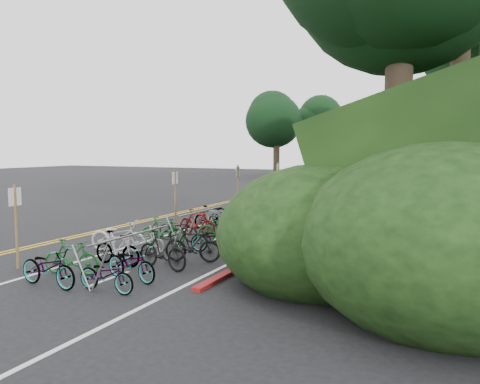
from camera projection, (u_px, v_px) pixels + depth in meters
The scene contains 10 objects.
ground at pixel (75, 252), 15.13m from camera, with size 120.00×120.00×0.00m, color black.
road_markings at pixel (231, 214), 23.96m from camera, with size 7.47×80.00×0.01m.
red_curb at pixel (338, 214), 23.52m from camera, with size 0.25×28.00×0.10m, color maroon.
tree_cluster at pixel (441, 31), 29.84m from camera, with size 31.83×53.53×17.28m.
bike_rack_front at pixel (132, 245), 12.26m from camera, with size 1.11×3.27×1.11m.
bike_racks_rest at pixel (293, 194), 25.49m from camera, with size 1.14×23.00×1.17m.
signpost_near at pixel (16, 221), 12.93m from camera, with size 0.08×0.40×2.37m.
signposts_rest at pixel (260, 182), 27.36m from camera, with size 0.08×18.40×2.50m.
bike_front at pixel (118, 236), 15.19m from camera, with size 1.96×0.68×1.03m, color beige.
bike_valet at pixel (208, 227), 17.11m from camera, with size 3.30×15.40×1.09m.
Camera 1 is at (11.18, -11.19, 3.34)m, focal length 35.00 mm.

